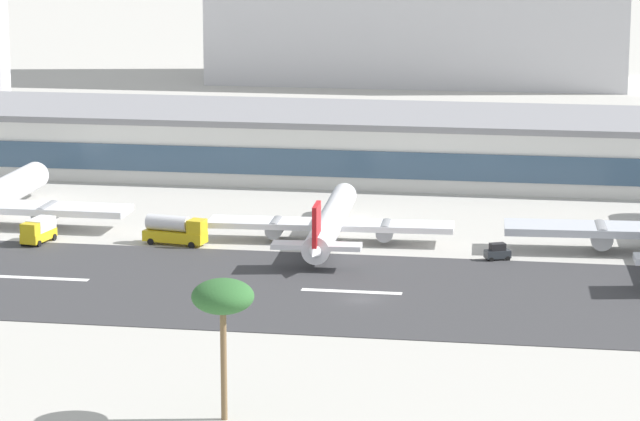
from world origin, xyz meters
TOP-DOWN VIEW (x-y plane):
  - ground_plane at (0.00, 0.00)m, footprint 1400.00×1400.00m
  - runway_strip at (0.00, 3.16)m, footprint 800.00×36.80m
  - runway_centreline_dash_3 at (-39.87, 3.16)m, footprint 12.00×1.20m
  - runway_centreline_dash_4 at (-1.61, 3.16)m, footprint 12.00×1.20m
  - terminal_building at (-8.81, 78.00)m, footprint 164.55×28.97m
  - airliner_red_tail_gate_1 at (-8.14, 27.69)m, footprint 33.21×40.20m
  - service_fuel_truck_0 at (-28.31, 23.42)m, footprint 8.83×4.10m
  - service_box_truck_1 at (-46.59, 21.29)m, footprint 3.47×6.31m
  - service_baggage_tug_2 at (14.53, 21.90)m, footprint 3.57×2.88m
  - palm_tree_2 at (-6.54, -42.37)m, footprint 5.60×5.60m

SIDE VIEW (x-z plane):
  - ground_plane at x=0.00m, z-range 0.00..0.00m
  - runway_strip at x=0.00m, z-range 0.00..0.08m
  - runway_centreline_dash_3 at x=-39.87m, z-range 0.08..0.09m
  - runway_centreline_dash_4 at x=-1.61m, z-range 0.08..0.09m
  - service_baggage_tug_2 at x=14.53m, z-range -0.05..2.15m
  - service_box_truck_1 at x=-46.59m, z-range 0.16..3.41m
  - service_fuel_truck_0 at x=-28.31m, z-range 0.05..4.00m
  - airliner_red_tail_gate_1 at x=-8.14m, z-range -1.52..6.87m
  - terminal_building at x=-8.81m, z-range 0.01..10.43m
  - palm_tree_2 at x=-6.54m, z-range 4.76..17.78m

